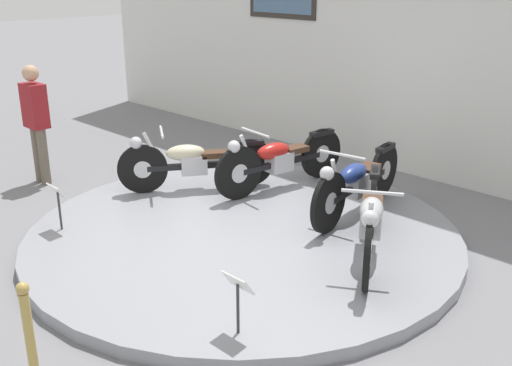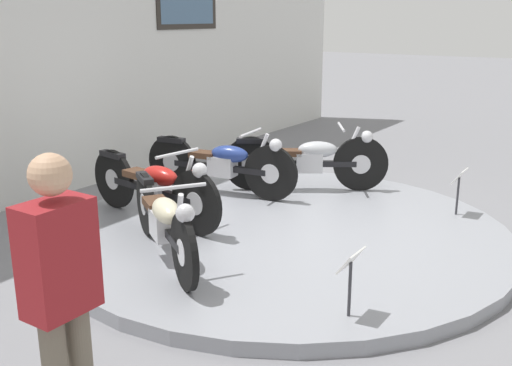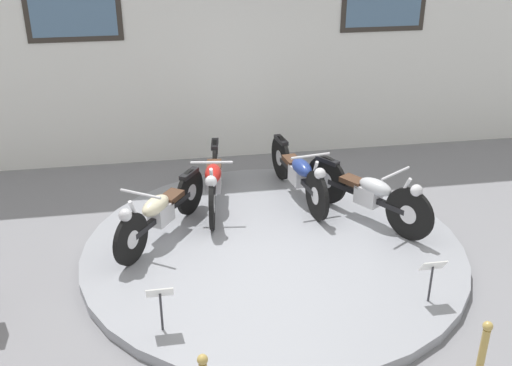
# 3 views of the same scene
# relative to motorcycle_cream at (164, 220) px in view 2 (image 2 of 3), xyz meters

# --- Properties ---
(ground_plane) EXTENTS (60.00, 60.00, 0.00)m
(ground_plane) POSITION_rel_motorcycle_cream_xyz_m (1.33, -0.42, -0.50)
(ground_plane) COLOR slate
(display_platform) EXTENTS (4.61, 4.61, 0.12)m
(display_platform) POSITION_rel_motorcycle_cream_xyz_m (1.33, -0.42, -0.44)
(display_platform) COLOR gray
(display_platform) RESTS_ON ground_plane
(back_wall) EXTENTS (14.00, 0.22, 4.58)m
(back_wall) POSITION_rel_motorcycle_cream_xyz_m (1.33, 2.87, 1.79)
(back_wall) COLOR silver
(back_wall) RESTS_ON ground_plane
(motorcycle_cream) EXTENTS (1.14, 1.67, 0.79)m
(motorcycle_cream) POSITION_rel_motorcycle_cream_xyz_m (0.00, 0.00, 0.00)
(motorcycle_cream) COLOR black
(motorcycle_cream) RESTS_ON display_platform
(motorcycle_red) EXTENTS (0.54, 2.00, 0.81)m
(motorcycle_red) POSITION_rel_motorcycle_cream_xyz_m (0.74, 0.79, 0.02)
(motorcycle_red) COLOR black
(motorcycle_red) RESTS_ON display_platform
(motorcycle_blue) EXTENTS (0.54, 2.00, 0.81)m
(motorcycle_blue) POSITION_rel_motorcycle_cream_xyz_m (1.92, 0.79, 0.02)
(motorcycle_blue) COLOR black
(motorcycle_blue) RESTS_ON display_platform
(motorcycle_silver) EXTENTS (1.13, 1.74, 0.81)m
(motorcycle_silver) POSITION_rel_motorcycle_cream_xyz_m (2.66, 0.00, 0.02)
(motorcycle_silver) COLOR black
(motorcycle_silver) RESTS_ON display_platform
(info_placard_front_left) EXTENTS (0.26, 0.11, 0.51)m
(info_placard_front_left) POSITION_rel_motorcycle_cream_xyz_m (-0.05, -1.81, -0.01)
(info_placard_front_left) COLOR #333338
(info_placard_front_left) RESTS_ON display_platform
(info_placard_front_centre) EXTENTS (0.26, 0.11, 0.51)m
(info_placard_front_centre) POSITION_rel_motorcycle_cream_xyz_m (2.71, -1.81, -0.01)
(info_placard_front_centre) COLOR #333338
(info_placard_front_centre) RESTS_ON display_platform
(visitor_standing) EXTENTS (0.36, 0.22, 1.60)m
(visitor_standing) POSITION_rel_motorcycle_cream_xyz_m (-1.94, -1.07, 0.40)
(visitor_standing) COLOR #6B6051
(visitor_standing) RESTS_ON ground_plane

